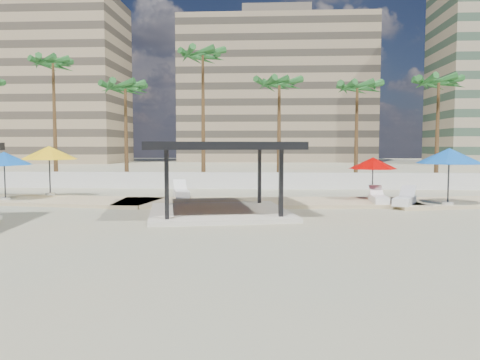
# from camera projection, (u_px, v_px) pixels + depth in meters

# --- Properties ---
(ground) EXTENTS (200.00, 200.00, 0.00)m
(ground) POSITION_uv_depth(u_px,v_px,m) (216.00, 226.00, 18.50)
(ground) COLOR tan
(ground) RESTS_ON ground
(promenade) EXTENTS (44.45, 7.97, 0.24)m
(promenade) POSITION_uv_depth(u_px,v_px,m) (266.00, 201.00, 26.02)
(promenade) COLOR #C6B284
(promenade) RESTS_ON ground
(boundary_wall) EXTENTS (56.00, 0.30, 1.20)m
(boundary_wall) POSITION_uv_depth(u_px,v_px,m) (239.00, 181.00, 34.38)
(boundary_wall) COLOR silver
(boundary_wall) RESTS_ON ground
(building_west) EXTENTS (34.00, 16.00, 32.40)m
(building_west) POSITION_uv_depth(u_px,v_px,m) (31.00, 81.00, 87.38)
(building_west) COLOR #937F60
(building_west) RESTS_ON ground
(building_mid) EXTENTS (38.00, 16.00, 30.40)m
(building_mid) POSITION_uv_depth(u_px,v_px,m) (276.00, 91.00, 94.91)
(building_mid) COLOR #847259
(building_mid) RESTS_ON ground
(pavilion_central) EXTENTS (7.74, 7.74, 3.32)m
(pavilion_central) POSITION_uv_depth(u_px,v_px,m) (219.00, 171.00, 21.50)
(pavilion_central) COLOR beige
(pavilion_central) RESTS_ON ground
(umbrella_b) EXTENTS (3.90, 3.90, 2.96)m
(umbrella_b) POSITION_uv_depth(u_px,v_px,m) (49.00, 153.00, 28.06)
(umbrella_b) COLOR beige
(umbrella_b) RESTS_ON promenade
(umbrella_c) EXTENTS (3.11, 3.11, 2.34)m
(umbrella_c) POSITION_uv_depth(u_px,v_px,m) (373.00, 163.00, 25.78)
(umbrella_c) COLOR beige
(umbrella_c) RESTS_ON promenade
(umbrella_d) EXTENTS (4.08, 4.08, 2.86)m
(umbrella_d) POSITION_uv_depth(u_px,v_px,m) (449.00, 156.00, 23.47)
(umbrella_d) COLOR beige
(umbrella_d) RESTS_ON promenade
(umbrella_f) EXTENTS (3.16, 3.16, 2.65)m
(umbrella_f) POSITION_uv_depth(u_px,v_px,m) (4.00, 159.00, 25.63)
(umbrella_f) COLOR beige
(umbrella_f) RESTS_ON promenade
(lounger_a) EXTENTS (1.39, 2.55, 0.92)m
(lounger_a) POSITION_uv_depth(u_px,v_px,m) (181.00, 193.00, 27.58)
(lounger_a) COLOR white
(lounger_a) RESTS_ON promenade
(lounger_b) EXTENTS (1.76, 2.47, 0.90)m
(lounger_b) POSITION_uv_depth(u_px,v_px,m) (405.00, 200.00, 23.80)
(lounger_b) COLOR white
(lounger_b) RESTS_ON promenade
(lounger_c) EXTENTS (0.81, 2.23, 0.83)m
(lounger_c) POSITION_uv_depth(u_px,v_px,m) (379.00, 198.00, 24.69)
(lounger_c) COLOR white
(lounger_c) RESTS_ON promenade
(palm_b) EXTENTS (3.00, 3.00, 10.63)m
(palm_b) POSITION_uv_depth(u_px,v_px,m) (53.00, 68.00, 37.25)
(palm_b) COLOR brown
(palm_b) RESTS_ON ground
(palm_c) EXTENTS (3.00, 3.00, 8.55)m
(palm_c) POSITION_uv_depth(u_px,v_px,m) (125.00, 91.00, 36.46)
(palm_c) COLOR brown
(palm_c) RESTS_ON ground
(palm_d) EXTENTS (3.00, 3.00, 11.15)m
(palm_d) POSITION_uv_depth(u_px,v_px,m) (203.00, 60.00, 36.76)
(palm_d) COLOR brown
(palm_d) RESTS_ON ground
(palm_e) EXTENTS (3.00, 3.00, 8.81)m
(palm_e) POSITION_uv_depth(u_px,v_px,m) (279.00, 87.00, 36.09)
(palm_e) COLOR brown
(palm_e) RESTS_ON ground
(palm_f) EXTENTS (3.00, 3.00, 8.52)m
(palm_f) POSITION_uv_depth(u_px,v_px,m) (357.00, 91.00, 35.99)
(palm_f) COLOR brown
(palm_f) RESTS_ON ground
(palm_g) EXTENTS (3.00, 3.00, 8.82)m
(palm_g) POSITION_uv_depth(u_px,v_px,m) (439.00, 86.00, 35.24)
(palm_g) COLOR brown
(palm_g) RESTS_ON ground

